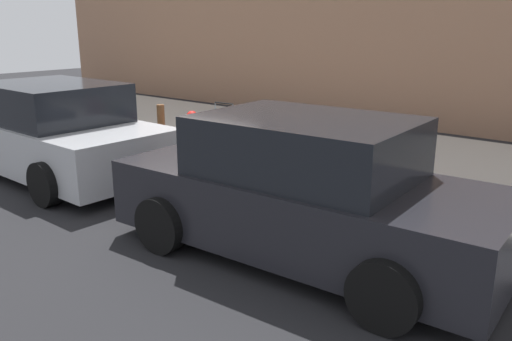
# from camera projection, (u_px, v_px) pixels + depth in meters

# --- Properties ---
(ground_plane) EXTENTS (40.00, 40.00, 0.00)m
(ground_plane) POSITION_uv_depth(u_px,v_px,m) (168.00, 163.00, 9.65)
(ground_plane) COLOR black
(sidewalk_curb) EXTENTS (18.00, 5.00, 0.14)m
(sidewalk_curb) POSITION_uv_depth(u_px,v_px,m) (255.00, 138.00, 11.48)
(sidewalk_curb) COLOR #ADA89E
(sidewalk_curb) RESTS_ON ground_plane
(suitcase_red_0) EXTENTS (0.50, 0.23, 0.93)m
(suitcase_red_0) POSITION_uv_depth(u_px,v_px,m) (357.00, 165.00, 7.70)
(suitcase_red_0) COLOR red
(suitcase_red_0) RESTS_ON sidewalk_curb
(suitcase_olive_1) EXTENTS (0.35, 0.25, 1.07)m
(suitcase_olive_1) POSITION_uv_depth(u_px,v_px,m) (328.00, 157.00, 8.04)
(suitcase_olive_1) COLOR #59601E
(suitcase_olive_1) RESTS_ON sidewalk_curb
(suitcase_black_2) EXTENTS (0.36, 0.23, 0.90)m
(suitcase_black_2) POSITION_uv_depth(u_px,v_px,m) (303.00, 156.00, 8.31)
(suitcase_black_2) COLOR black
(suitcase_black_2) RESTS_ON sidewalk_curb
(suitcase_maroon_3) EXTENTS (0.50, 0.21, 0.76)m
(suitcase_maroon_3) POSITION_uv_depth(u_px,v_px,m) (276.00, 154.00, 8.65)
(suitcase_maroon_3) COLOR maroon
(suitcase_maroon_3) RESTS_ON sidewalk_curb
(suitcase_silver_4) EXTENTS (0.49, 0.23, 0.66)m
(suitcase_silver_4) POSITION_uv_depth(u_px,v_px,m) (250.00, 146.00, 9.03)
(suitcase_silver_4) COLOR #9EA0A8
(suitcase_silver_4) RESTS_ON sidewalk_curb
(suitcase_teal_5) EXTENTS (0.47, 0.30, 1.01)m
(suitcase_teal_5) POSITION_uv_depth(u_px,v_px,m) (224.00, 139.00, 9.35)
(suitcase_teal_5) COLOR #0F606B
(suitcase_teal_5) RESTS_ON sidewalk_curb
(fire_hydrant) EXTENTS (0.39, 0.21, 0.78)m
(fire_hydrant) POSITION_uv_depth(u_px,v_px,m) (193.00, 131.00, 9.76)
(fire_hydrant) COLOR red
(fire_hydrant) RESTS_ON sidewalk_curb
(bollard_post) EXTENTS (0.14, 0.14, 0.85)m
(bollard_post) POSITION_uv_depth(u_px,v_px,m) (161.00, 127.00, 10.07)
(bollard_post) COLOR brown
(bollard_post) RESTS_ON sidewalk_curb
(parked_car_charcoal_0) EXTENTS (4.33, 2.13, 1.54)m
(parked_car_charcoal_0) POSITION_uv_depth(u_px,v_px,m) (305.00, 192.00, 5.65)
(parked_car_charcoal_0) COLOR black
(parked_car_charcoal_0) RESTS_ON ground_plane
(parked_car_silver_1) EXTENTS (4.39, 2.14, 1.54)m
(parked_car_silver_1) POSITION_uv_depth(u_px,v_px,m) (54.00, 132.00, 8.74)
(parked_car_silver_1) COLOR #B2B5BA
(parked_car_silver_1) RESTS_ON ground_plane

